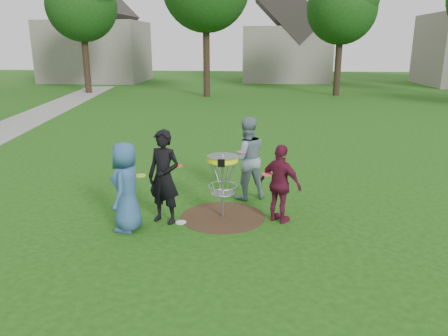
# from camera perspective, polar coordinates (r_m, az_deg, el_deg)

# --- Properties ---
(ground) EXTENTS (100.00, 100.00, 0.00)m
(ground) POSITION_cam_1_polar(r_m,az_deg,el_deg) (9.37, -0.16, -6.40)
(ground) COLOR #19470F
(ground) RESTS_ON ground
(dirt_patch) EXTENTS (1.80, 1.80, 0.01)m
(dirt_patch) POSITION_cam_1_polar(r_m,az_deg,el_deg) (9.36, -0.16, -6.38)
(dirt_patch) COLOR #47331E
(dirt_patch) RESTS_ON ground
(player_blue) EXTENTS (0.59, 0.88, 1.77)m
(player_blue) POSITION_cam_1_polar(r_m,az_deg,el_deg) (8.68, -12.65, -2.41)
(player_blue) COLOR #2E527E
(player_blue) RESTS_ON ground
(player_black) EXTENTS (0.82, 0.68, 1.93)m
(player_black) POSITION_cam_1_polar(r_m,az_deg,el_deg) (8.90, -7.85, -1.17)
(player_black) COLOR black
(player_black) RESTS_ON ground
(player_grey) EXTENTS (1.15, 1.03, 1.96)m
(player_grey) POSITION_cam_1_polar(r_m,az_deg,el_deg) (10.20, 2.92, 1.27)
(player_grey) COLOR gray
(player_grey) RESTS_ON ground
(player_maroon) EXTENTS (1.01, 0.89, 1.63)m
(player_maroon) POSITION_cam_1_polar(r_m,az_deg,el_deg) (8.93, 7.39, -2.09)
(player_maroon) COLOR maroon
(player_maroon) RESTS_ON ground
(disc_on_grass) EXTENTS (0.22, 0.22, 0.02)m
(disc_on_grass) POSITION_cam_1_polar(r_m,az_deg,el_deg) (9.11, -5.65, -7.08)
(disc_on_grass) COLOR silver
(disc_on_grass) RESTS_ON ground
(disc_golf_basket) EXTENTS (0.66, 0.67, 1.38)m
(disc_golf_basket) POSITION_cam_1_polar(r_m,az_deg,el_deg) (9.03, -0.16, -0.41)
(disc_golf_basket) COLOR #9EA0A5
(disc_golf_basket) RESTS_ON ground
(held_discs) EXTENTS (2.69, 1.86, 0.22)m
(held_discs) POSITION_cam_1_polar(r_m,az_deg,el_deg) (9.01, -2.06, 0.21)
(held_discs) COLOR #CBD818
(held_discs) RESTS_ON ground
(house_row) EXTENTS (44.50, 10.65, 11.62)m
(house_row) POSITION_cam_1_polar(r_m,az_deg,el_deg) (41.89, 10.85, 16.55)
(house_row) COLOR gray
(house_row) RESTS_ON ground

